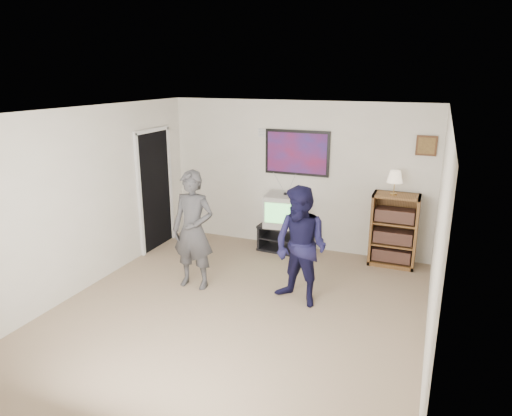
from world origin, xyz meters
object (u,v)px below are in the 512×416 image
Objects in this scene: media_stand at (286,238)px; person_tall at (193,230)px; crt_television at (285,210)px; person_short at (301,247)px; bookshelf at (394,230)px.

media_stand is 2.03m from person_tall.
media_stand is 0.49m from crt_television.
crt_television is (-0.03, -0.00, 0.49)m from media_stand.
person_tall reaches higher than person_short.
person_tall reaches higher than bookshelf.
crt_television is 1.77m from bookshelf.
bookshelf reaches higher than media_stand.
media_stand is 0.59× the size of person_short.
bookshelf is 2.03m from person_short.
bookshelf is at bearing 79.90° from person_short.
person_tall is 1.06× the size of person_short.
person_tall is at bearing -109.19° from media_stand.
person_short reaches higher than crt_television.
person_short is at bearing -71.92° from crt_television.
media_stand is 0.81× the size of bookshelf.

